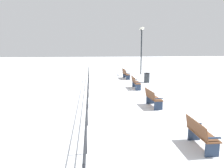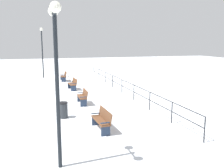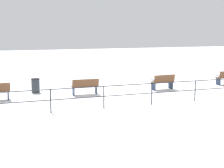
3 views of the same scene
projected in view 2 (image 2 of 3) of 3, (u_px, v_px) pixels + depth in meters
name	position (u px, v px, depth m)	size (l,w,h in m)	color
ground_plane	(75.00, 96.00, 17.20)	(80.00, 80.00, 0.00)	white
bench_nearest	(64.00, 76.00, 23.73)	(0.53, 1.36, 0.90)	brown
bench_second	(73.00, 84.00, 19.38)	(0.64, 1.43, 0.90)	brown
bench_third	(83.00, 96.00, 14.94)	(0.50, 1.47, 0.88)	brown
bench_fourth	(102.00, 119.00, 10.52)	(0.56, 1.63, 0.90)	brown
lamppost_near	(42.00, 42.00, 25.17)	(0.31, 1.06, 5.18)	black
lamppost_middle	(56.00, 53.00, 6.88)	(0.31, 1.18, 4.82)	black
waterfront_railing	(122.00, 84.00, 18.07)	(0.05, 18.98, 1.03)	#26282D
trash_bin	(63.00, 110.00, 12.21)	(0.48, 0.48, 0.81)	#2D3338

